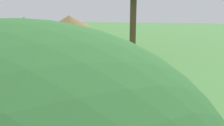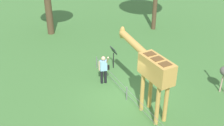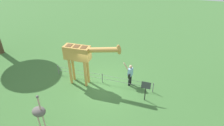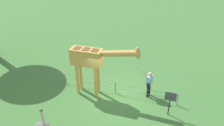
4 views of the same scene
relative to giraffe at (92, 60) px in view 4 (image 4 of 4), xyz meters
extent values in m
plane|color=#427538|center=(1.18, 0.24, -2.23)|extent=(60.00, 60.00, 0.00)
cylinder|color=gold|center=(0.23, 0.23, -1.27)|extent=(0.18, 0.18, 1.92)
cylinder|color=gold|center=(0.24, -0.21, -1.27)|extent=(0.18, 0.18, 1.92)
cylinder|color=gold|center=(-0.87, 0.19, -1.27)|extent=(0.18, 0.18, 1.92)
cylinder|color=gold|center=(-0.86, -0.25, -1.27)|extent=(0.18, 0.18, 1.92)
cube|color=gold|center=(-0.31, -0.01, 0.14)|extent=(1.72, 0.75, 0.90)
cube|color=brown|center=(0.19, 0.01, 0.60)|extent=(0.37, 0.45, 0.02)
cube|color=brown|center=(-0.31, -0.01, 0.60)|extent=(0.37, 0.45, 0.02)
cube|color=brown|center=(-0.81, -0.02, 0.60)|extent=(0.37, 0.45, 0.02)
cylinder|color=gold|center=(1.36, 0.04, 0.58)|extent=(2.21, 0.38, 0.65)
ellipsoid|color=gold|center=(2.43, 0.07, 0.74)|extent=(0.38, 0.27, 0.68)
cylinder|color=brown|center=(2.43, 0.13, 0.92)|extent=(0.05, 0.05, 0.14)
cylinder|color=brown|center=(2.43, 0.01, 0.92)|extent=(0.05, 0.05, 0.14)
cylinder|color=black|center=(3.04, 0.69, -1.84)|extent=(0.14, 0.14, 0.78)
cylinder|color=black|center=(3.09, 0.89, -1.84)|extent=(0.14, 0.14, 0.78)
cube|color=#8CBFE0|center=(3.06, 0.79, -1.18)|extent=(0.32, 0.41, 0.55)
sphere|color=#D8AD8C|center=(3.06, 0.79, -0.76)|extent=(0.22, 0.22, 0.22)
cylinder|color=#D8AD8C|center=(2.76, 0.70, -0.73)|extent=(0.41, 0.17, 0.48)
cylinder|color=#D8AD8C|center=(3.11, 1.00, -1.18)|extent=(0.08, 0.08, 0.50)
cube|color=black|center=(3.06, 0.56, -1.35)|extent=(0.16, 0.22, 0.24)
cylinder|color=#CC9E93|center=(-0.27, -4.19, -0.50)|extent=(0.08, 0.08, 0.80)
sphere|color=#66605B|center=(-0.27, -4.19, -0.05)|extent=(0.14, 0.14, 0.14)
cylinder|color=black|center=(4.28, -0.43, -1.76)|extent=(0.06, 0.06, 0.95)
cube|color=#333D38|center=(4.28, -0.43, -1.10)|extent=(0.56, 0.21, 0.38)
cylinder|color=slate|center=(-2.32, 0.46, -1.86)|extent=(0.05, 0.05, 0.75)
cylinder|color=slate|center=(1.18, 0.46, -1.86)|extent=(0.05, 0.05, 0.75)
cylinder|color=slate|center=(4.68, 0.46, -1.86)|extent=(0.05, 0.05, 0.75)
cube|color=slate|center=(1.18, 0.46, -1.59)|extent=(7.00, 0.01, 0.01)
cube|color=slate|center=(1.18, 0.46, -1.89)|extent=(7.00, 0.01, 0.01)
camera|label=1|loc=(12.61, 2.13, 3.48)|focal=44.50mm
camera|label=2|loc=(-7.94, 5.90, 5.55)|focal=43.18mm
camera|label=3|loc=(5.02, -9.40, 5.74)|focal=29.90mm
camera|label=4|loc=(4.08, -8.92, 5.19)|focal=33.05mm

